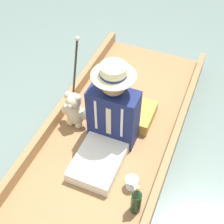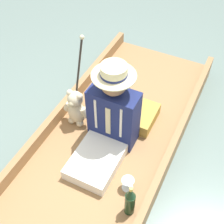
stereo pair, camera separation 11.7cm
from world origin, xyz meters
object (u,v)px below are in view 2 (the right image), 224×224
Objects in this scene: teddy_bear at (76,108)px; wine_glass at (128,182)px; walking_cane at (79,67)px; champagne_bottle at (130,201)px; seated_person at (109,121)px.

teddy_bear reaches higher than wine_glass.
champagne_bottle is at bearing 136.08° from walking_cane.
wine_glass is 1.15m from walking_cane.
seated_person reaches higher than champagne_bottle.
champagne_bottle is (-0.42, 0.51, -0.15)m from seated_person.
champagne_bottle is (-0.81, 0.61, -0.02)m from teddy_bear.
teddy_bear reaches higher than champagne_bottle.
wine_glass is 0.16× the size of walking_cane.
teddy_bear is (0.39, -0.10, -0.12)m from seated_person.
champagne_bottle is at bearing 143.14° from teddy_bear.
walking_cane is at bearing -34.13° from seated_person.
teddy_bear is 1.14× the size of champagne_bottle.
walking_cane is at bearing -68.14° from teddy_bear.
teddy_bear is 3.42× the size of wine_glass.
champagne_bottle is at bearing 132.42° from seated_person.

